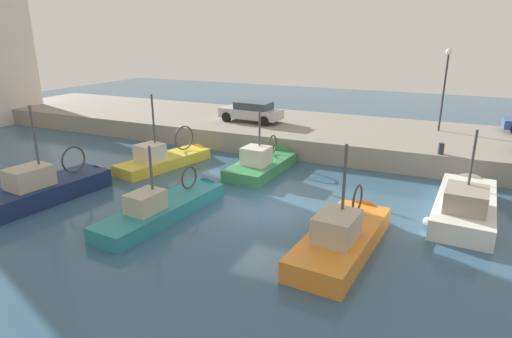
{
  "coord_description": "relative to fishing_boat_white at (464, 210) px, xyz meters",
  "views": [
    {
      "loc": [
        -14.79,
        -6.36,
        6.91
      ],
      "look_at": [
        1.3,
        1.2,
        1.2
      ],
      "focal_mm": 29.89,
      "sensor_mm": 36.0,
      "label": 1
    }
  ],
  "objects": [
    {
      "name": "fishing_boat_teal",
      "position": [
        -5.08,
        10.69,
        -0.03
      ],
      "size": [
        7.0,
        2.25,
        3.7
      ],
      "color": "teal",
      "rests_on": "ground"
    },
    {
      "name": "parked_car_silver",
      "position": [
        7.53,
        13.11,
        1.77
      ],
      "size": [
        2.05,
        4.26,
        1.34
      ],
      "color": "#B7B7BC",
      "rests_on": "quay_wall"
    },
    {
      "name": "fishing_boat_yellow",
      "position": [
        0.27,
        14.59,
        0.01
      ],
      "size": [
        6.41,
        2.91,
        4.69
      ],
      "color": "gold",
      "rests_on": "ground"
    },
    {
      "name": "water_surface",
      "position": [
        -3.01,
        7.23,
        -0.12
      ],
      "size": [
        80.0,
        80.0,
        0.0
      ],
      "primitive_type": "plane",
      "color": "#335675",
      "rests_on": "ground"
    },
    {
      "name": "fishing_boat_green",
      "position": [
        1.8,
        9.56,
        -0.01
      ],
      "size": [
        5.65,
        2.42,
        4.13
      ],
      "color": "#388951",
      "rests_on": "ground"
    },
    {
      "name": "fishing_boat_orange",
      "position": [
        -4.78,
        3.67,
        0.0
      ],
      "size": [
        6.44,
        2.49,
        4.53
      ],
      "color": "orange",
      "rests_on": "ground"
    },
    {
      "name": "mooring_bollard_mid",
      "position": [
        4.34,
        1.23,
        1.35
      ],
      "size": [
        0.28,
        0.28,
        0.55
      ],
      "primitive_type": "cylinder",
      "color": "#2D2D33",
      "rests_on": "quay_wall"
    },
    {
      "name": "fishing_boat_navy",
      "position": [
        -5.84,
        16.33,
        0.01
      ],
      "size": [
        6.53,
        2.61,
        4.98
      ],
      "color": "navy",
      "rests_on": "ground"
    },
    {
      "name": "quay_streetlamp",
      "position": [
        9.99,
        1.61,
        4.33
      ],
      "size": [
        0.36,
        0.36,
        4.83
      ],
      "color": "#38383D",
      "rests_on": "quay_wall"
    },
    {
      "name": "fishing_boat_white",
      "position": [
        0.0,
        0.0,
        0.0
      ],
      "size": [
        6.75,
        2.6,
        4.56
      ],
      "color": "white",
      "rests_on": "ground"
    },
    {
      "name": "quay_wall",
      "position": [
        8.49,
        7.23,
        0.48
      ],
      "size": [
        9.0,
        56.0,
        1.2
      ],
      "primitive_type": "cube",
      "color": "gray",
      "rests_on": "ground"
    }
  ]
}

